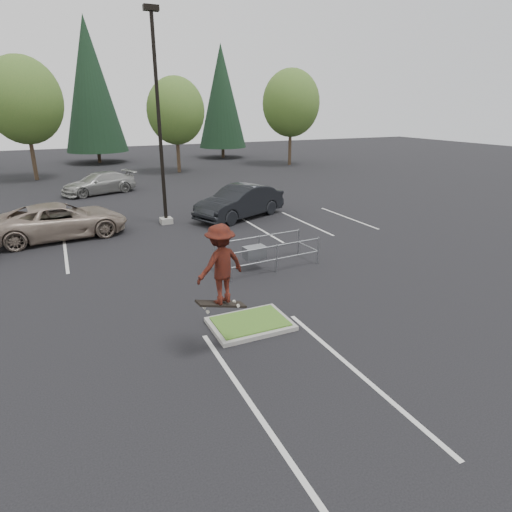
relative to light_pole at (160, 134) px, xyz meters
name	(u,v)px	position (x,y,z in m)	size (l,w,h in m)	color
ground	(250,326)	(-0.50, -12.00, -4.56)	(120.00, 120.00, 0.00)	black
grass_median	(250,323)	(-0.50, -12.00, -4.48)	(2.20, 1.60, 0.16)	gray
stall_lines	(156,265)	(-1.85, -5.98, -4.56)	(22.62, 17.60, 0.01)	silver
light_pole	(160,134)	(0.00, 0.00, 0.00)	(0.70, 0.60, 10.12)	gray
decid_b	(24,103)	(-6.51, 18.53, 1.48)	(5.89, 5.89, 9.64)	#38281C
decid_c	(176,113)	(5.49, 17.83, 0.69)	(5.12, 5.12, 8.38)	#38281C
decid_d	(291,105)	(17.49, 18.33, 1.35)	(5.76, 5.76, 9.43)	#38281C
conif_b	(91,85)	(-0.50, 28.50, 3.29)	(6.38, 6.38, 14.50)	#38281C
conif_c	(222,97)	(13.50, 27.50, 2.29)	(5.50, 5.50, 12.50)	#38281C
cart_corral	(258,252)	(1.57, -8.03, -3.88)	(3.91, 1.66, 1.08)	gray
skateboarder	(220,265)	(-1.70, -13.00, -2.20)	(1.39, 1.03, 2.16)	black
car_l_tan	(61,221)	(-5.00, -0.50, -3.75)	(2.69, 5.83, 1.62)	gray
car_r_charc	(240,202)	(4.00, -0.50, -3.67)	(1.88, 5.39, 1.77)	black
car_far_silver	(100,183)	(-2.23, 10.00, -3.82)	(2.07, 5.08, 1.47)	#9A9A95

